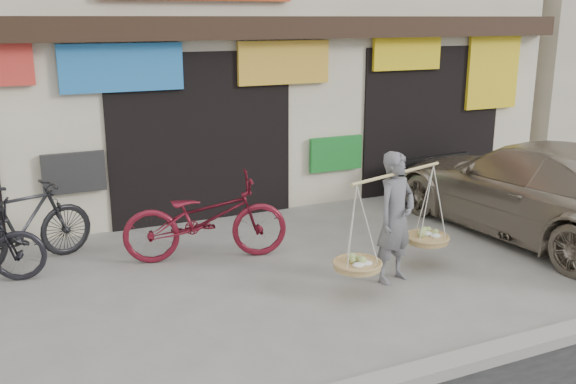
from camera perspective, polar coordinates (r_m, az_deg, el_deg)
name	(u,v)px	position (r m, az deg, el deg)	size (l,w,h in m)	color
ground	(297,301)	(7.61, 0.79, -9.65)	(70.00, 70.00, 0.00)	gray
kerb	(393,381)	(6.06, 9.36, -16.26)	(70.00, 0.25, 0.12)	gray
shophouse_block	(152,4)	(12.99, -12.01, 16.01)	(14.00, 6.32, 7.00)	beige
street_vendor	(395,223)	(8.03, 9.52, -2.70)	(1.87, 0.97, 1.65)	slate
bike_1	(23,225)	(9.13, -22.51, -2.73)	(0.53, 1.89, 1.14)	black
bike_2	(206,218)	(8.75, -7.34, -2.32)	(0.77, 2.21, 1.16)	maroon
suv	(535,188)	(10.33, 21.10, 0.30)	(2.30, 5.09, 1.44)	#A29582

